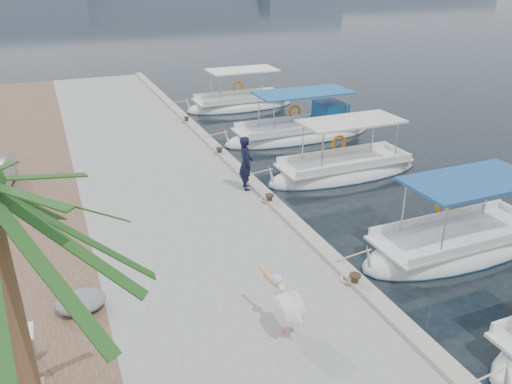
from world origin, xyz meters
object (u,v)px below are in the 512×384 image
fishing_caique_b (456,247)px  fishing_caique_c (344,172)px  fishing_caique_e (240,106)px  fishing_caique_d (300,134)px  fisherman (246,163)px  pelican (287,307)px

fishing_caique_b → fishing_caique_c: size_ratio=0.97×
fishing_caique_b → fishing_caique_c: same height
fishing_caique_e → fishing_caique_d: bearing=-84.1°
fishing_caique_c → fishing_caique_e: (-0.02, 11.36, -0.00)m
fishing_caique_d → fisherman: size_ratio=4.03×
fishing_caique_d → fishing_caique_e: (-0.66, 6.40, -0.06)m
pelican → fishing_caique_d: bearing=61.4°
fishing_caique_b → pelican: fishing_caique_b is taller
fishing_caique_e → fishing_caique_c: bearing=-89.9°
fishing_caique_c → fisherman: size_ratio=3.47×
fishing_caique_b → pelican: (-6.34, -1.76, 0.99)m
fishing_caique_c → fishing_caique_d: size_ratio=0.86×
fishing_caique_b → fishing_caique_d: 11.25m
fishing_caique_c → fishing_caique_d: bearing=82.7°
fishing_caique_b → fisherman: 7.15m
fishing_caique_e → fisherman: (-4.45, -12.13, 1.32)m
fishing_caique_d → pelican: bearing=-118.6°
fishing_caique_e → fisherman: fisherman is taller
fisherman → fishing_caique_b: bearing=-132.5°
fishing_caique_c → fishing_caique_e: 11.36m
fishing_caique_d → fisherman: bearing=-131.7°
pelican → fishing_caique_c: bearing=51.3°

